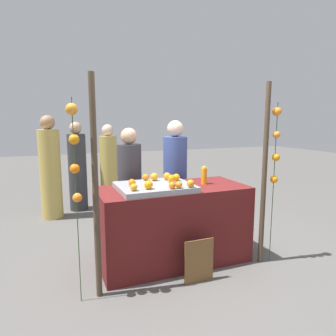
# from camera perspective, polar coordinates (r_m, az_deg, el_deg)

# --- Properties ---
(ground_plane) EXTENTS (24.00, 24.00, 0.00)m
(ground_plane) POSITION_cam_1_polar(r_m,az_deg,el_deg) (3.81, 0.88, -16.71)
(ground_plane) COLOR #565451
(stall_counter) EXTENTS (1.71, 0.78, 0.89)m
(stall_counter) POSITION_cam_1_polar(r_m,az_deg,el_deg) (3.64, 0.89, -10.41)
(stall_counter) COLOR #5B1919
(stall_counter) RESTS_ON ground_plane
(orange_tray) EXTENTS (0.81, 0.66, 0.06)m
(orange_tray) POSITION_cam_1_polar(r_m,az_deg,el_deg) (3.39, -2.49, -3.57)
(orange_tray) COLOR gray
(orange_tray) RESTS_ON stall_counter
(orange_0) EXTENTS (0.09, 0.09, 0.09)m
(orange_0) POSITION_cam_1_polar(r_m,az_deg,el_deg) (3.62, -0.16, -1.55)
(orange_0) COLOR orange
(orange_0) RESTS_ON orange_tray
(orange_1) EXTENTS (0.08, 0.08, 0.08)m
(orange_1) POSITION_cam_1_polar(r_m,az_deg,el_deg) (3.31, -6.73, -2.71)
(orange_1) COLOR orange
(orange_1) RESTS_ON orange_tray
(orange_2) EXTENTS (0.08, 0.08, 0.08)m
(orange_2) POSITION_cam_1_polar(r_m,az_deg,el_deg) (3.24, 4.22, -2.90)
(orange_2) COLOR orange
(orange_2) RESTS_ON orange_tray
(orange_3) EXTENTS (0.08, 0.08, 0.08)m
(orange_3) POSITION_cam_1_polar(r_m,az_deg,el_deg) (3.57, 1.55, -1.73)
(orange_3) COLOR orange
(orange_3) RESTS_ON orange_tray
(orange_4) EXTENTS (0.07, 0.07, 0.07)m
(orange_4) POSITION_cam_1_polar(r_m,az_deg,el_deg) (3.09, -6.39, -3.59)
(orange_4) COLOR orange
(orange_4) RESTS_ON orange_tray
(orange_5) EXTENTS (0.09, 0.09, 0.09)m
(orange_5) POSITION_cam_1_polar(r_m,az_deg,el_deg) (3.46, 0.69, -2.01)
(orange_5) COLOR orange
(orange_5) RESTS_ON orange_tray
(orange_6) EXTENTS (0.07, 0.07, 0.07)m
(orange_6) POSITION_cam_1_polar(r_m,az_deg,el_deg) (3.19, 2.04, -3.14)
(orange_6) COLOR orange
(orange_6) RESTS_ON orange_tray
(orange_7) EXTENTS (0.09, 0.09, 0.09)m
(orange_7) POSITION_cam_1_polar(r_m,az_deg,el_deg) (3.58, -2.57, -1.64)
(orange_7) COLOR orange
(orange_7) RESTS_ON orange_tray
(orange_8) EXTENTS (0.08, 0.08, 0.08)m
(orange_8) POSITION_cam_1_polar(r_m,az_deg,el_deg) (3.16, 0.78, -3.24)
(orange_8) COLOR orange
(orange_8) RESTS_ON orange_tray
(orange_9) EXTENTS (0.08, 0.08, 0.08)m
(orange_9) POSITION_cam_1_polar(r_m,az_deg,el_deg) (3.60, -4.19, -1.72)
(orange_9) COLOR orange
(orange_9) RESTS_ON orange_tray
(orange_10) EXTENTS (0.09, 0.09, 0.09)m
(orange_10) POSITION_cam_1_polar(r_m,az_deg,el_deg) (3.15, -3.65, -3.14)
(orange_10) COLOR orange
(orange_10) RESTS_ON orange_tray
(juice_bottle) EXTENTS (0.07, 0.07, 0.21)m
(juice_bottle) POSITION_cam_1_polar(r_m,az_deg,el_deg) (3.70, 6.73, -1.42)
(juice_bottle) COLOR orange
(juice_bottle) RESTS_ON stall_counter
(chalkboard_sign) EXTENTS (0.32, 0.03, 0.47)m
(chalkboard_sign) POSITION_cam_1_polar(r_m,az_deg,el_deg) (3.29, 5.73, -16.90)
(chalkboard_sign) COLOR brown
(chalkboard_sign) RESTS_ON ground_plane
(vendor_left) EXTENTS (0.31, 0.31, 1.55)m
(vendor_left) POSITION_cam_1_polar(r_m,az_deg,el_deg) (4.05, -7.11, -4.36)
(vendor_left) COLOR #333338
(vendor_left) RESTS_ON ground_plane
(vendor_right) EXTENTS (0.33, 0.33, 1.64)m
(vendor_right) POSITION_cam_1_polar(r_m,az_deg,el_deg) (4.28, 1.32, -2.97)
(vendor_right) COLOR #384C8C
(vendor_right) RESTS_ON ground_plane
(crowd_person_0) EXTENTS (0.31, 0.31, 1.57)m
(crowd_person_0) POSITION_cam_1_polar(r_m,az_deg,el_deg) (5.78, -10.97, -0.33)
(crowd_person_0) COLOR tan
(crowd_person_0) RESTS_ON ground_plane
(crowd_person_1) EXTENTS (0.32, 0.32, 1.61)m
(crowd_person_1) POSITION_cam_1_polar(r_m,az_deg,el_deg) (5.81, -16.50, -0.28)
(crowd_person_1) COLOR #333338
(crowd_person_1) RESTS_ON ground_plane
(crowd_person_2) EXTENTS (0.35, 0.35, 1.72)m
(crowd_person_2) POSITION_cam_1_polar(r_m,az_deg,el_deg) (5.47, -21.06, -0.53)
(crowd_person_2) COLOR tan
(crowd_person_2) RESTS_ON ground_plane
(canopy_post_left) EXTENTS (0.06, 0.06, 2.06)m
(canopy_post_left) POSITION_cam_1_polar(r_m,az_deg,el_deg) (2.84, -13.34, -4.00)
(canopy_post_left) COLOR #473828
(canopy_post_left) RESTS_ON ground_plane
(canopy_post_right) EXTENTS (0.06, 0.06, 2.06)m
(canopy_post_right) POSITION_cam_1_polar(r_m,az_deg,el_deg) (3.61, 17.49, -1.38)
(canopy_post_right) COLOR #473828
(canopy_post_right) RESTS_ON ground_plane
(garland_strand_left) EXTENTS (0.10, 0.11, 1.84)m
(garland_strand_left) POSITION_cam_1_polar(r_m,az_deg,el_deg) (2.73, -17.09, 3.31)
(garland_strand_left) COLOR #2D4C23
(garland_strand_left) RESTS_ON ground_plane
(garland_strand_right) EXTENTS (0.11, 0.11, 1.84)m
(garland_strand_right) POSITION_cam_1_polar(r_m,az_deg,el_deg) (3.62, 19.44, 4.34)
(garland_strand_right) COLOR #2D4C23
(garland_strand_right) RESTS_ON ground_plane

